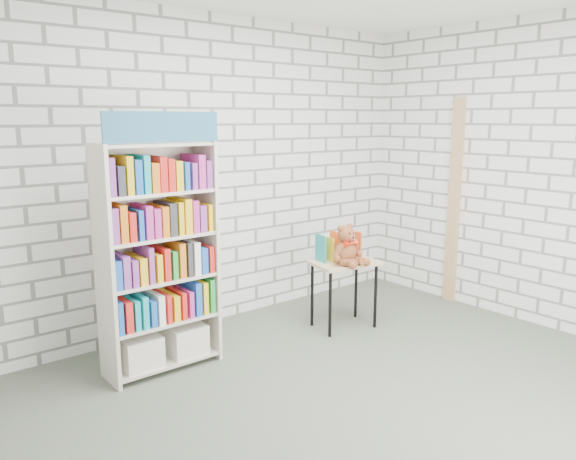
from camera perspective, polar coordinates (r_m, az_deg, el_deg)
ground at (r=4.07m, az=8.64°, el=-16.47°), size 4.50×4.50×0.00m
room_shell at (r=3.61m, az=9.48°, el=9.47°), size 4.52×4.02×2.81m
bookshelf at (r=4.28m, az=-13.03°, el=-2.61°), size 0.86×0.34×1.94m
display_table at (r=5.13m, az=5.73°, el=-4.12°), size 0.64×0.50×0.62m
table_books at (r=5.15m, az=5.20°, el=-1.67°), size 0.43×0.25×0.24m
teddy_bear at (r=4.98m, az=6.05°, el=-1.87°), size 0.33×0.30×0.36m
door_trim at (r=6.02m, az=16.53°, el=2.78°), size 0.05×0.12×2.10m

